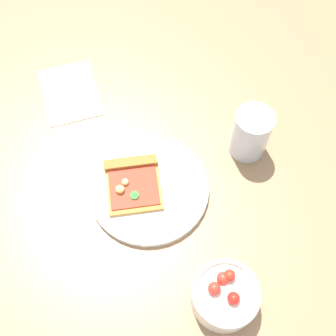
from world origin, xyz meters
TOP-DOWN VIEW (x-y plane):
  - ground_plane at (0.00, 0.00)m, footprint 2.40×2.40m
  - plate at (-0.02, -0.00)m, footprint 0.23×0.23m
  - pizza_slice_main at (0.02, -0.01)m, footprint 0.12×0.13m
  - salad_bowl at (-0.16, 0.19)m, footprint 0.11×0.11m
  - soda_glass at (-0.20, -0.11)m, footprint 0.07×0.07m
  - paper_napkin at (0.18, -0.22)m, footprint 0.16×0.19m

SIDE VIEW (x-z plane):
  - ground_plane at x=0.00m, z-range 0.00..0.00m
  - paper_napkin at x=0.18m, z-range 0.00..0.00m
  - plate at x=-0.02m, z-range 0.00..0.01m
  - pizza_slice_main at x=0.02m, z-range 0.01..0.03m
  - salad_bowl at x=-0.16m, z-range 0.00..0.07m
  - soda_glass at x=-0.20m, z-range 0.00..0.10m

